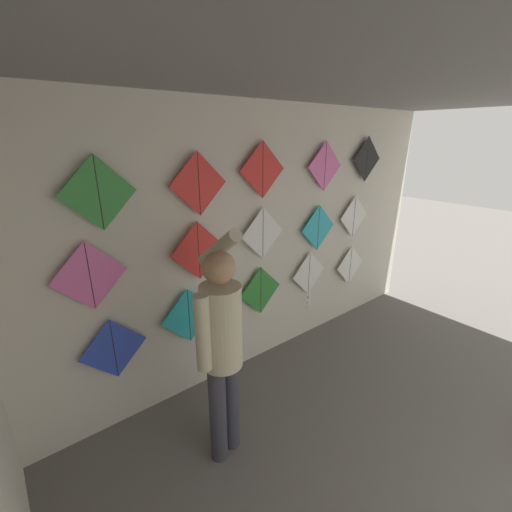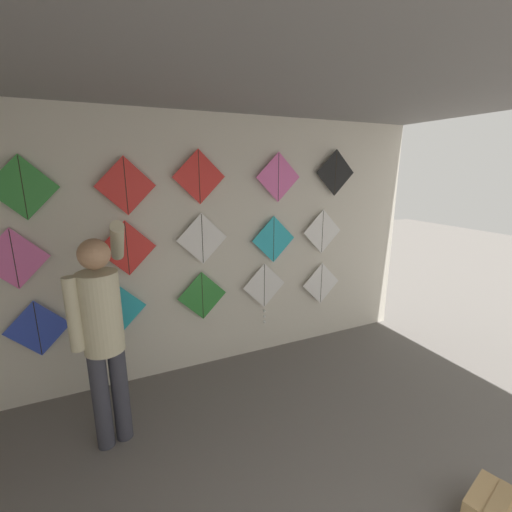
{
  "view_description": "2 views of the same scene",
  "coord_description": "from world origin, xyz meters",
  "px_view_note": "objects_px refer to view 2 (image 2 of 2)",
  "views": [
    {
      "loc": [
        -2.19,
        1.42,
        2.47
      ],
      "look_at": [
        -0.29,
        3.81,
        1.4
      ],
      "focal_mm": 24.0,
      "sensor_mm": 36.0,
      "label": 1
    },
    {
      "loc": [
        -0.98,
        0.56,
        2.23
      ],
      "look_at": [
        0.51,
        3.81,
        1.32
      ],
      "focal_mm": 24.0,
      "sensor_mm": 36.0,
      "label": 2
    }
  ],
  "objects_px": {
    "kite_2": "(202,296)",
    "kite_12": "(199,177)",
    "kite_13": "(278,177)",
    "kite_1": "(118,309)",
    "kite_0": "(38,329)",
    "kite_7": "(202,239)",
    "kite_6": "(127,248)",
    "shopkeeper": "(103,326)",
    "kite_8": "(274,239)",
    "kite_5": "(14,259)",
    "kite_9": "(322,232)",
    "kite_3": "(264,289)",
    "kite_10": "(23,188)",
    "kite_14": "(335,173)",
    "kite_11": "(126,186)",
    "kite_4": "(321,283)"
  },
  "relations": [
    {
      "from": "kite_2",
      "to": "kite_9",
      "type": "height_order",
      "value": "kite_9"
    },
    {
      "from": "kite_2",
      "to": "kite_1",
      "type": "bearing_deg",
      "value": 180.0
    },
    {
      "from": "kite_6",
      "to": "kite_7",
      "type": "bearing_deg",
      "value": 0.0
    },
    {
      "from": "kite_7",
      "to": "kite_10",
      "type": "distance_m",
      "value": 1.64
    },
    {
      "from": "kite_11",
      "to": "kite_9",
      "type": "bearing_deg",
      "value": 0.0
    },
    {
      "from": "kite_7",
      "to": "kite_13",
      "type": "distance_m",
      "value": 1.11
    },
    {
      "from": "shopkeeper",
      "to": "kite_5",
      "type": "height_order",
      "value": "shopkeeper"
    },
    {
      "from": "kite_6",
      "to": "kite_12",
      "type": "bearing_deg",
      "value": 0.0
    },
    {
      "from": "kite_4",
      "to": "kite_8",
      "type": "relative_size",
      "value": 1.0
    },
    {
      "from": "kite_0",
      "to": "kite_7",
      "type": "bearing_deg",
      "value": 0.0
    },
    {
      "from": "kite_0",
      "to": "kite_4",
      "type": "bearing_deg",
      "value": 0.0
    },
    {
      "from": "shopkeeper",
      "to": "kite_2",
      "type": "distance_m",
      "value": 1.29
    },
    {
      "from": "shopkeeper",
      "to": "kite_12",
      "type": "distance_m",
      "value": 1.7
    },
    {
      "from": "kite_3",
      "to": "kite_10",
      "type": "bearing_deg",
      "value": 179.97
    },
    {
      "from": "shopkeeper",
      "to": "kite_6",
      "type": "xyz_separation_m",
      "value": [
        0.28,
        0.78,
        0.43
      ]
    },
    {
      "from": "kite_0",
      "to": "kite_13",
      "type": "xyz_separation_m",
      "value": [
        2.51,
        0.0,
        1.35
      ]
    },
    {
      "from": "kite_8",
      "to": "kite_10",
      "type": "distance_m",
      "value": 2.48
    },
    {
      "from": "kite_0",
      "to": "kite_9",
      "type": "bearing_deg",
      "value": 0.0
    },
    {
      "from": "kite_2",
      "to": "kite_0",
      "type": "bearing_deg",
      "value": 180.0
    },
    {
      "from": "shopkeeper",
      "to": "kite_9",
      "type": "height_order",
      "value": "shopkeeper"
    },
    {
      "from": "kite_0",
      "to": "kite_2",
      "type": "relative_size",
      "value": 1.0
    },
    {
      "from": "kite_3",
      "to": "kite_7",
      "type": "xyz_separation_m",
      "value": [
        -0.74,
        0.0,
        0.67
      ]
    },
    {
      "from": "kite_7",
      "to": "kite_10",
      "type": "relative_size",
      "value": 1.0
    },
    {
      "from": "kite_0",
      "to": "kite_13",
      "type": "relative_size",
      "value": 1.0
    },
    {
      "from": "shopkeeper",
      "to": "kite_10",
      "type": "xyz_separation_m",
      "value": [
        -0.5,
        0.78,
        1.03
      ]
    },
    {
      "from": "kite_6",
      "to": "kite_5",
      "type": "bearing_deg",
      "value": 180.0
    },
    {
      "from": "kite_6",
      "to": "kite_12",
      "type": "xyz_separation_m",
      "value": [
        0.75,
        0.0,
        0.68
      ]
    },
    {
      "from": "shopkeeper",
      "to": "kite_1",
      "type": "height_order",
      "value": "shopkeeper"
    },
    {
      "from": "kite_4",
      "to": "kite_12",
      "type": "relative_size",
      "value": 1.0
    },
    {
      "from": "kite_6",
      "to": "kite_9",
      "type": "distance_m",
      "value": 2.31
    },
    {
      "from": "shopkeeper",
      "to": "kite_9",
      "type": "distance_m",
      "value": 2.73
    },
    {
      "from": "kite_0",
      "to": "kite_14",
      "type": "height_order",
      "value": "kite_14"
    },
    {
      "from": "kite_3",
      "to": "kite_4",
      "type": "xyz_separation_m",
      "value": [
        0.83,
        0.0,
        -0.05
      ]
    },
    {
      "from": "kite_8",
      "to": "kite_12",
      "type": "bearing_deg",
      "value": 180.0
    },
    {
      "from": "shopkeeper",
      "to": "kite_9",
      "type": "xyz_separation_m",
      "value": [
        2.58,
        0.78,
        0.43
      ]
    },
    {
      "from": "kite_7",
      "to": "kite_6",
      "type": "bearing_deg",
      "value": 180.0
    },
    {
      "from": "kite_7",
      "to": "kite_14",
      "type": "distance_m",
      "value": 1.83
    },
    {
      "from": "kite_7",
      "to": "kite_11",
      "type": "relative_size",
      "value": 1.0
    },
    {
      "from": "kite_9",
      "to": "kite_11",
      "type": "xyz_separation_m",
      "value": [
        -2.27,
        0.0,
        0.6
      ]
    },
    {
      "from": "kite_3",
      "to": "kite_14",
      "type": "xyz_separation_m",
      "value": [
        0.96,
        0.0,
        1.35
      ]
    },
    {
      "from": "kite_10",
      "to": "kite_14",
      "type": "relative_size",
      "value": 1.0
    },
    {
      "from": "kite_1",
      "to": "kite_12",
      "type": "distance_m",
      "value": 1.57
    },
    {
      "from": "kite_13",
      "to": "kite_1",
      "type": "bearing_deg",
      "value": 180.0
    },
    {
      "from": "kite_8",
      "to": "shopkeeper",
      "type": "bearing_deg",
      "value": -157.74
    },
    {
      "from": "kite_2",
      "to": "kite_12",
      "type": "height_order",
      "value": "kite_12"
    },
    {
      "from": "kite_1",
      "to": "kite_5",
      "type": "xyz_separation_m",
      "value": [
        -0.79,
        0.0,
        0.61
      ]
    },
    {
      "from": "kite_1",
      "to": "kite_13",
      "type": "xyz_separation_m",
      "value": [
        1.81,
        0.0,
        1.28
      ]
    },
    {
      "from": "shopkeeper",
      "to": "kite_8",
      "type": "height_order",
      "value": "shopkeeper"
    },
    {
      "from": "kite_0",
      "to": "kite_10",
      "type": "xyz_separation_m",
      "value": [
        0.06,
        0.0,
        1.28
      ]
    },
    {
      "from": "kite_9",
      "to": "kite_11",
      "type": "height_order",
      "value": "kite_11"
    }
  ]
}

